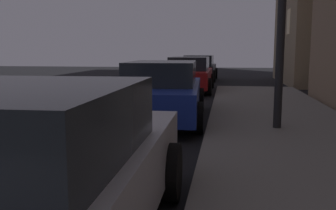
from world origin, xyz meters
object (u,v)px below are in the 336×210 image
(car_silver, at_px, (26,177))
(car_blue, at_px, (162,91))
(car_red, at_px, (190,74))
(car_black, at_px, (199,68))

(car_silver, height_order, car_blue, same)
(car_blue, xyz_separation_m, car_red, (0.00, 6.80, 0.00))
(car_blue, relative_size, car_black, 1.08)
(car_blue, distance_m, car_red, 6.80)
(car_silver, height_order, car_red, same)
(car_blue, bearing_deg, car_red, 90.00)
(car_blue, height_order, car_black, same)
(car_silver, xyz_separation_m, car_black, (-0.00, 18.92, 0.01))
(car_red, relative_size, car_black, 1.06)
(car_blue, xyz_separation_m, car_black, (-0.00, 12.60, -0.01))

